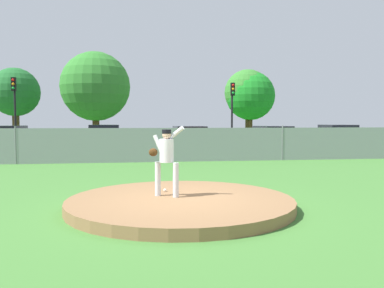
% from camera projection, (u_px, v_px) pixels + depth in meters
% --- Properties ---
extents(ground_plane, '(80.00, 80.00, 0.00)m').
position_uv_depth(ground_plane, '(162.00, 173.00, 14.61)').
color(ground_plane, '#427A33').
extents(asphalt_strip, '(44.00, 7.00, 0.01)m').
position_uv_depth(asphalt_strip, '(152.00, 154.00, 23.00)').
color(asphalt_strip, '#2B2B2D').
rests_on(asphalt_strip, ground_plane).
extents(pitchers_mound, '(5.02, 5.02, 0.23)m').
position_uv_depth(pitchers_mound, '(181.00, 203.00, 8.68)').
color(pitchers_mound, olive).
rests_on(pitchers_mound, ground_plane).
extents(pitcher_youth, '(0.80, 0.37, 1.60)m').
position_uv_depth(pitcher_youth, '(166.00, 155.00, 8.77)').
color(pitcher_youth, silver).
rests_on(pitcher_youth, pitchers_mound).
extents(baseball, '(0.07, 0.07, 0.07)m').
position_uv_depth(baseball, '(165.00, 190.00, 9.43)').
color(baseball, white).
rests_on(baseball, pitchers_mound).
extents(chainlink_fence, '(31.64, 0.07, 1.73)m').
position_uv_depth(chainlink_fence, '(156.00, 145.00, 18.51)').
color(chainlink_fence, gray).
rests_on(chainlink_fence, ground_plane).
extents(parked_car_charcoal, '(1.95, 4.43, 1.70)m').
position_uv_depth(parked_car_charcoal, '(6.00, 142.00, 21.42)').
color(parked_car_charcoal, '#232328').
rests_on(parked_car_charcoal, ground_plane).
extents(parked_car_silver, '(2.11, 4.51, 1.65)m').
position_uv_depth(parked_car_silver, '(272.00, 140.00, 23.76)').
color(parked_car_silver, '#B7BABF').
rests_on(parked_car_silver, ground_plane).
extents(parked_car_white, '(2.13, 4.16, 1.72)m').
position_uv_depth(parked_car_white, '(337.00, 139.00, 25.11)').
color(parked_car_white, silver).
rests_on(parked_car_white, ground_plane).
extents(parked_car_red, '(1.95, 4.74, 1.66)m').
position_uv_depth(parked_car_red, '(189.00, 141.00, 22.99)').
color(parked_car_red, '#A81919').
rests_on(parked_car_red, ground_plane).
extents(parked_car_navy, '(1.93, 4.28, 1.74)m').
position_uv_depth(parked_car_navy, '(105.00, 140.00, 22.83)').
color(parked_car_navy, '#161E4C').
rests_on(parked_car_navy, ground_plane).
extents(traffic_cone_orange, '(0.40, 0.40, 0.55)m').
position_uv_depth(traffic_cone_orange, '(239.00, 150.00, 23.20)').
color(traffic_cone_orange, orange).
rests_on(traffic_cone_orange, asphalt_strip).
extents(traffic_light_near, '(0.28, 0.46, 4.85)m').
position_uv_depth(traffic_light_near, '(14.00, 101.00, 25.91)').
color(traffic_light_near, black).
rests_on(traffic_light_near, ground_plane).
extents(traffic_light_far, '(0.28, 0.46, 4.66)m').
position_uv_depth(traffic_light_far, '(232.00, 104.00, 27.60)').
color(traffic_light_far, black).
rests_on(traffic_light_far, ground_plane).
extents(tree_slender_far, '(3.90, 3.90, 6.27)m').
position_uv_depth(tree_slender_far, '(15.00, 93.00, 31.45)').
color(tree_slender_far, '#4C331E').
rests_on(tree_slender_far, ground_plane).
extents(tree_broad_right, '(5.37, 5.37, 7.34)m').
position_uv_depth(tree_broad_right, '(95.00, 87.00, 30.28)').
color(tree_broad_right, '#4C331E').
rests_on(tree_broad_right, ground_plane).
extents(tree_tall_centre, '(3.98, 3.98, 6.42)m').
position_uv_depth(tree_tall_centre, '(248.00, 93.00, 33.57)').
color(tree_tall_centre, '#4C331E').
rests_on(tree_tall_centre, ground_plane).
extents(tree_broad_left, '(4.20, 4.20, 6.25)m').
position_uv_depth(tree_broad_left, '(250.00, 96.00, 33.49)').
color(tree_broad_left, '#4C331E').
rests_on(tree_broad_left, ground_plane).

